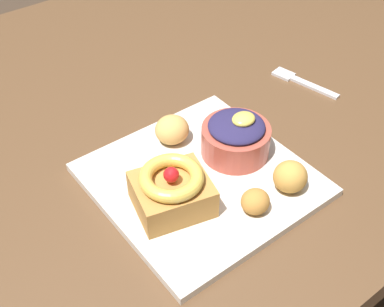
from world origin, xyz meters
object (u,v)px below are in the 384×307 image
(front_plate, at_px, (201,180))
(fritter_front, at_px, (255,201))
(fritter_back, at_px, (172,130))
(fritter_middle, at_px, (290,177))
(cake_slice, at_px, (172,190))
(fork, at_px, (300,81))
(berry_ramekin, at_px, (236,137))

(front_plate, xyz_separation_m, fritter_front, (0.02, -0.09, 0.02))
(fritter_front, distance_m, fritter_back, 0.17)
(fritter_middle, distance_m, fritter_back, 0.18)
(front_plate, bearing_deg, cake_slice, -162.72)
(fritter_front, relative_size, fork, 0.30)
(fritter_front, xyz_separation_m, fork, (0.27, 0.17, -0.03))
(cake_slice, height_order, fritter_front, cake_slice)
(cake_slice, relative_size, berry_ramekin, 1.14)
(fritter_back, bearing_deg, fritter_middle, -69.34)
(front_plate, distance_m, cake_slice, 0.07)
(front_plate, distance_m, fritter_back, 0.09)
(fritter_back, bearing_deg, berry_ramekin, -53.67)
(cake_slice, height_order, fork, cake_slice)
(berry_ramekin, xyz_separation_m, fritter_back, (-0.06, 0.08, -0.01))
(berry_ramekin, relative_size, fork, 0.77)
(front_plate, xyz_separation_m, fritter_middle, (0.08, -0.09, 0.03))
(fritter_back, height_order, fork, fritter_back)
(fork, bearing_deg, fritter_front, 111.05)
(cake_slice, height_order, berry_ramekin, berry_ramekin)
(fritter_back, bearing_deg, front_plate, -99.04)
(berry_ramekin, distance_m, fritter_front, 0.11)
(front_plate, bearing_deg, fritter_front, -79.41)
(berry_ramekin, xyz_separation_m, fritter_middle, (0.01, -0.10, -0.01))
(fritter_middle, bearing_deg, fork, 39.62)
(front_plate, bearing_deg, berry_ramekin, 7.60)
(berry_ramekin, bearing_deg, fritter_back, 126.33)
(front_plate, relative_size, cake_slice, 2.44)
(cake_slice, distance_m, fritter_middle, 0.16)
(fritter_middle, relative_size, fork, 0.36)
(berry_ramekin, bearing_deg, fork, 19.26)
(fritter_middle, height_order, fritter_back, fritter_middle)
(cake_slice, xyz_separation_m, fritter_middle, (0.14, -0.07, -0.01))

